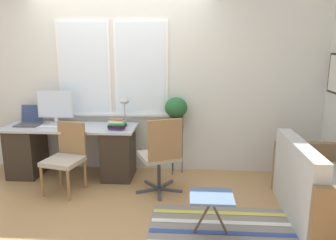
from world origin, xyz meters
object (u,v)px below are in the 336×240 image
at_px(laptop, 30,121).
at_px(folding_stool, 212,199).
at_px(office_chair_swivel, 161,154).
at_px(desk_chair_wooden, 66,156).
at_px(potted_plant, 176,110).
at_px(desk_lamp, 124,105).
at_px(monitor, 55,107).
at_px(keyboard, 51,127).
at_px(mouse, 69,126).
at_px(book_stack, 117,124).
at_px(plant_stand, 176,134).
at_px(couch_loveseat, 320,193).

distance_m(laptop, folding_stool, 2.88).
bearing_deg(office_chair_swivel, folding_stool, 97.77).
relative_size(desk_chair_wooden, potted_plant, 2.12).
bearing_deg(desk_lamp, monitor, -179.65).
xyz_separation_m(keyboard, desk_chair_wooden, (0.33, -0.38, -0.27)).
relative_size(laptop, desk_chair_wooden, 0.37).
height_order(mouse, desk_chair_wooden, desk_chair_wooden).
bearing_deg(mouse, book_stack, -3.92).
xyz_separation_m(mouse, potted_plant, (1.43, 0.27, 0.20)).
relative_size(desk_chair_wooden, plant_stand, 1.23).
bearing_deg(couch_loveseat, plant_stand, 53.59).
relative_size(mouse, potted_plant, 0.17).
bearing_deg(monitor, office_chair_swivel, -20.63).
distance_m(keyboard, office_chair_swivel, 1.59).
relative_size(office_chair_swivel, couch_loveseat, 0.69).
height_order(mouse, couch_loveseat, couch_loveseat).
height_order(plant_stand, potted_plant, potted_plant).
bearing_deg(office_chair_swivel, mouse, -41.83).
height_order(laptop, office_chair_swivel, laptop).
distance_m(desk_lamp, couch_loveseat, 2.63).
xyz_separation_m(couch_loveseat, folding_stool, (-1.17, -0.39, 0.08)).
bearing_deg(book_stack, potted_plant, 22.53).
bearing_deg(office_chair_swivel, desk_lamp, -71.24).
relative_size(mouse, book_stack, 0.29).
relative_size(laptop, monitor, 0.63).
relative_size(mouse, office_chair_swivel, 0.07).
distance_m(keyboard, book_stack, 0.91).
xyz_separation_m(office_chair_swivel, couch_loveseat, (1.74, -0.50, -0.22)).
height_order(office_chair_swivel, potted_plant, potted_plant).
distance_m(book_stack, desk_chair_wooden, 0.76).
bearing_deg(laptop, office_chair_swivel, -15.61).
bearing_deg(keyboard, desk_chair_wooden, -49.35).
relative_size(monitor, folding_stool, 1.21).
height_order(desk_chair_wooden, plant_stand, desk_chair_wooden).
bearing_deg(monitor, folding_stool, -34.91).
relative_size(laptop, book_stack, 1.37).
bearing_deg(couch_loveseat, potted_plant, 53.59).
bearing_deg(keyboard, folding_stool, -31.20).
distance_m(laptop, couch_loveseat, 3.81).
bearing_deg(potted_plant, couch_loveseat, -36.41).
height_order(monitor, book_stack, monitor).
height_order(desk_lamp, couch_loveseat, desk_lamp).
bearing_deg(desk_lamp, keyboard, -168.05).
bearing_deg(couch_loveseat, book_stack, 70.15).
height_order(book_stack, office_chair_swivel, office_chair_swivel).
distance_m(couch_loveseat, folding_stool, 1.23).
xyz_separation_m(monitor, desk_chair_wooden, (0.34, -0.58, -0.51)).
xyz_separation_m(desk_lamp, couch_loveseat, (2.29, -1.09, -0.72)).
relative_size(desk_lamp, folding_stool, 0.90).
bearing_deg(book_stack, plant_stand, 22.53).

